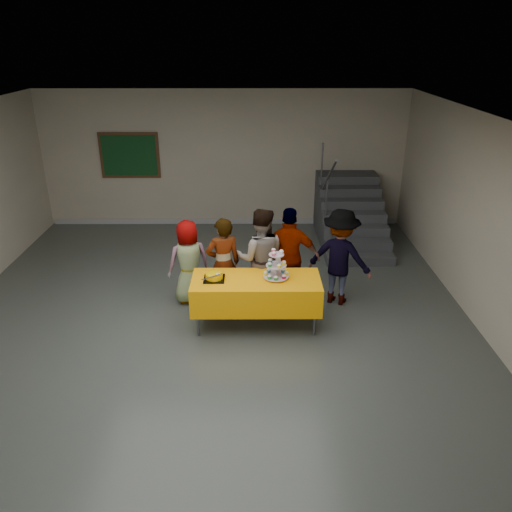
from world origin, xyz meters
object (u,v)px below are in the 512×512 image
(schoolchild_c, at_px, (260,258))
(schoolchild_e, at_px, (340,257))
(cupcake_stand, at_px, (276,268))
(schoolchild_a, at_px, (189,262))
(bake_table, at_px, (256,292))
(schoolchild_b, at_px, (223,264))
(schoolchild_d, at_px, (290,257))
(noticeboard, at_px, (130,155))
(bear_cake, at_px, (214,276))
(staircase, at_px, (349,216))

(schoolchild_c, distance_m, schoolchild_e, 1.27)
(cupcake_stand, xyz_separation_m, schoolchild_a, (-1.37, 0.74, -0.24))
(bake_table, bearing_deg, schoolchild_b, 132.00)
(schoolchild_c, distance_m, schoolchild_d, 0.46)
(bake_table, relative_size, schoolchild_d, 1.16)
(bake_table, relative_size, schoolchild_b, 1.24)
(schoolchild_d, bearing_deg, noticeboard, -41.71)
(schoolchild_b, distance_m, noticeboard, 4.54)
(bear_cake, xyz_separation_m, schoolchild_c, (0.68, 0.64, -0.01))
(staircase, distance_m, noticeboard, 4.96)
(bake_table, bearing_deg, schoolchild_d, 52.56)
(staircase, bearing_deg, schoolchild_c, -123.26)
(bear_cake, xyz_separation_m, schoolchild_a, (-0.47, 0.78, -0.14))
(schoolchild_d, bearing_deg, schoolchild_a, 3.72)
(bake_table, distance_m, bear_cake, 0.67)
(cupcake_stand, distance_m, staircase, 3.96)
(schoolchild_c, height_order, schoolchild_d, schoolchild_c)
(bear_cake, bearing_deg, noticeboard, 115.89)
(bear_cake, xyz_separation_m, staircase, (2.61, 3.58, -0.34))
(bake_table, relative_size, staircase, 0.78)
(schoolchild_c, xyz_separation_m, staircase, (1.93, 2.95, -0.33))
(bake_table, bearing_deg, staircase, 60.79)
(schoolchild_b, bearing_deg, schoolchild_d, 169.32)
(schoolchild_c, bearing_deg, bake_table, 85.91)
(bear_cake, distance_m, staircase, 4.45)
(noticeboard, bearing_deg, schoolchild_c, -53.24)
(bear_cake, height_order, noticeboard, noticeboard)
(schoolchild_d, distance_m, schoolchild_e, 0.80)
(bear_cake, height_order, schoolchild_d, schoolchild_d)
(schoolchild_a, bearing_deg, schoolchild_d, 155.34)
(schoolchild_b, relative_size, noticeboard, 1.16)
(schoolchild_c, bearing_deg, schoolchild_d, -170.52)
(bake_table, distance_m, schoolchild_a, 1.34)
(cupcake_stand, xyz_separation_m, schoolchild_e, (1.04, 0.69, -0.14))
(bake_table, xyz_separation_m, staircase, (2.00, 3.59, -0.07))
(cupcake_stand, relative_size, staircase, 0.19)
(schoolchild_e, bearing_deg, bake_table, 52.91)
(bear_cake, relative_size, noticeboard, 0.28)
(schoolchild_c, relative_size, noticeboard, 1.26)
(schoolchild_b, xyz_separation_m, staircase, (2.51, 3.02, -0.27))
(schoolchild_d, bearing_deg, schoolchild_c, 13.99)
(schoolchild_c, height_order, schoolchild_e, schoolchild_c)
(schoolchild_b, distance_m, schoolchild_c, 0.59)
(bear_cake, bearing_deg, bake_table, -0.07)
(schoolchild_a, bearing_deg, staircase, -159.23)
(cupcake_stand, xyz_separation_m, schoolchild_b, (-0.80, 0.52, -0.18))
(schoolchild_c, bearing_deg, schoolchild_a, -4.90)
(schoolchild_d, bearing_deg, cupcake_stand, 76.48)
(cupcake_stand, height_order, schoolchild_a, schoolchild_a)
(bear_cake, bearing_deg, cupcake_stand, 2.94)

